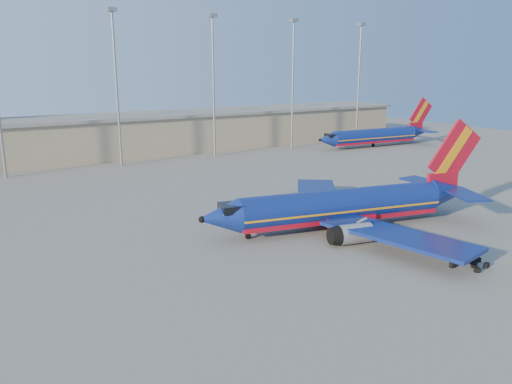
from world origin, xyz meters
TOP-DOWN VIEW (x-y plane):
  - ground at (0.00, 0.00)m, footprint 220.00×220.00m
  - terminal_building at (10.00, 58.00)m, footprint 122.00×16.00m
  - light_mast_row at (5.00, 46.00)m, footprint 101.60×1.60m
  - aircraft_main at (5.86, -5.24)m, footprint 35.69×33.97m
  - aircraft_second at (53.69, 37.71)m, footprint 33.11×12.85m
  - luggage_pile at (7.87, -20.60)m, footprint 3.88×2.43m

SIDE VIEW (x-z plane):
  - ground at x=0.00m, z-range 0.00..0.00m
  - luggage_pile at x=7.87m, z-range -0.02..0.51m
  - aircraft_second at x=53.69m, z-range -3.03..8.18m
  - aircraft_main at x=5.86m, z-range -3.50..8.73m
  - terminal_building at x=10.00m, z-range 0.07..8.57m
  - light_mast_row at x=5.00m, z-range 3.23..31.88m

